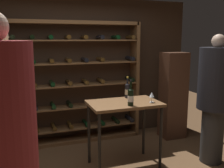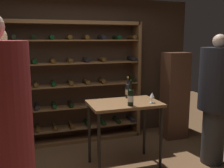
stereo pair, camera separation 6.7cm
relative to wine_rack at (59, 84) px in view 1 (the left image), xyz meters
The scene contains 10 objects.
back_wall 0.45m from the wine_rack, 32.43° to the left, with size 4.53×0.10×2.62m, color #3D2B1E.
wine_rack is the anchor object (origin of this frame).
tasting_table 1.43m from the wine_rack, 58.10° to the right, with size 1.02×0.64×0.98m.
person_host_in_suit 2.04m from the wine_rack, 113.87° to the right, with size 0.46×0.46×2.00m.
person_guest_blue_shirt 2.79m from the wine_rack, 106.61° to the right, with size 0.50×0.50×2.07m.
person_guest_khaki 2.57m from the wine_rack, 36.16° to the right, with size 0.51×0.51×1.95m.
display_cabinet 2.13m from the wine_rack, 11.16° to the right, with size 0.44×0.36×1.63m, color #4C2D1E.
wine_bottle_black_capsule 1.31m from the wine_rack, 46.79° to the right, with size 0.08×0.08×0.33m.
wine_bottle_gold_foil 1.59m from the wine_rack, 61.52° to the right, with size 0.08×0.08×0.35m.
wine_glass_stemmed_left 1.74m from the wine_rack, 50.37° to the right, with size 0.07×0.07×0.15m.
Camera 1 is at (-0.98, -3.00, 1.89)m, focal length 41.71 mm.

